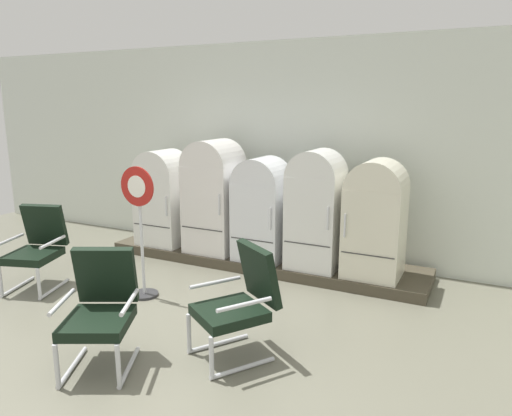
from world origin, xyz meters
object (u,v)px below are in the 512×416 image
armchair_right (240,299)px  refrigerator_0 (163,195)px  refrigerator_4 (375,216)px  armchair_left (37,245)px  refrigerator_2 (262,206)px  refrigerator_1 (214,193)px  refrigerator_3 (316,206)px  sign_stand (141,235)px  armchair_center (101,306)px

armchair_right → refrigerator_0: bearing=138.7°
refrigerator_4 → armchair_left: 4.09m
refrigerator_2 → refrigerator_1: bearing=177.3°
refrigerator_3 → armchair_left: refrigerator_3 is taller
refrigerator_2 → sign_stand: bearing=-118.5°
armchair_center → sign_stand: 1.47m
refrigerator_2 → refrigerator_3: 0.76m
refrigerator_2 → armchair_left: bearing=-139.8°
refrigerator_1 → refrigerator_4: size_ratio=1.11×
refrigerator_4 → armchair_center: refrigerator_4 is taller
armchair_center → armchair_right: bearing=32.9°
refrigerator_1 → refrigerator_3: refrigerator_1 is taller
armchair_right → sign_stand: sign_stand is taller
refrigerator_3 → armchair_left: (-2.90, -1.81, -0.41)m
refrigerator_4 → armchair_center: 3.29m
armchair_left → armchair_center: 2.20m
armchair_center → refrigerator_0: bearing=117.4°
refrigerator_1 → sign_stand: (-0.05, -1.53, -0.23)m
armchair_center → refrigerator_3: bearing=71.6°
refrigerator_2 → refrigerator_3: (0.76, -0.00, 0.08)m
refrigerator_1 → armchair_right: size_ratio=1.58×
refrigerator_3 → refrigerator_4: refrigerator_3 is taller
armchair_left → refrigerator_4: bearing=26.6°
refrigerator_0 → armchair_right: 3.27m
armchair_right → refrigerator_2: bearing=111.0°
armchair_right → armchair_left: bearing=173.5°
armchair_left → armchair_right: same height
refrigerator_3 → refrigerator_1: bearing=178.6°
refrigerator_4 → sign_stand: size_ratio=0.93×
refrigerator_4 → sign_stand: (-2.31, -1.51, -0.14)m
sign_stand → refrigerator_2: bearing=61.5°
refrigerator_2 → sign_stand: 1.70m
armchair_left → armchair_right: bearing=-6.5°
armchair_center → sign_stand: (-0.64, 1.30, 0.22)m
refrigerator_4 → armchair_left: (-3.65, -1.83, -0.36)m
refrigerator_3 → armchair_center: refrigerator_3 is taller
armchair_right → armchair_center: size_ratio=1.00×
refrigerator_4 → refrigerator_1: bearing=179.5°
refrigerator_3 → refrigerator_0: bearing=-179.9°
armchair_left → armchair_center: same height
refrigerator_1 → armchair_right: 2.74m
refrigerator_1 → armchair_center: 2.93m
refrigerator_2 → armchair_right: 2.33m
refrigerator_0 → armchair_right: (2.44, -2.14, -0.35)m
sign_stand → refrigerator_3: bearing=43.6°
refrigerator_0 → refrigerator_3: 2.38m
refrigerator_2 → refrigerator_4: size_ratio=0.97×
refrigerator_0 → armchair_right: size_ratio=1.40×
refrigerator_3 → sign_stand: bearing=-136.4°
refrigerator_2 → refrigerator_3: refrigerator_3 is taller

